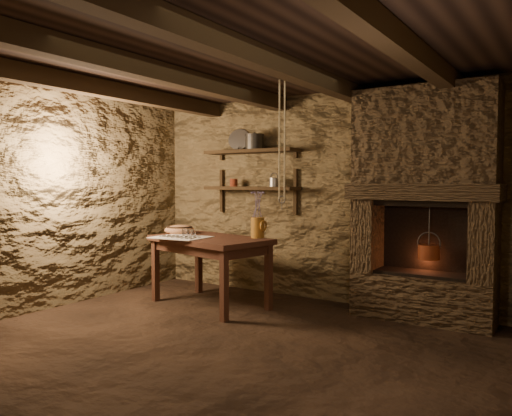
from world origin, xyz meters
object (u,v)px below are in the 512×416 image
Objects in this scene: work_table at (210,269)px; stoneware_jug at (258,218)px; iron_stockpot at (254,143)px; red_pot at (429,251)px; wooden_bowl at (179,230)px.

work_table is 0.79m from stoneware_jug.
work_table is 2.84× the size of stoneware_jug.
work_table is 1.64m from iron_stockpot.
stoneware_jug is 1.80m from red_pot.
work_table is 4.14× the size of wooden_bowl.
work_table is at bearing -96.33° from iron_stockpot.
work_table is at bearing -10.48° from wooden_bowl.
red_pot reaches higher than wooden_bowl.
work_table is 2.32m from red_pot.
wooden_bowl is 0.66× the size of red_pot.
red_pot is at bearing 11.36° from wooden_bowl.
red_pot is (1.72, 0.41, -0.28)m from stoneware_jug.
red_pot is at bearing -4.74° from stoneware_jug.
stoneware_jug is 1.04m from wooden_bowl.
iron_stockpot is (-0.40, 0.53, 0.87)m from stoneware_jug.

